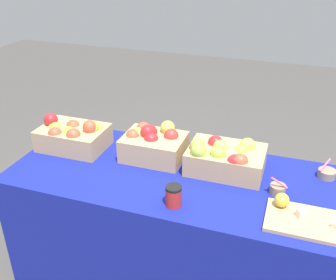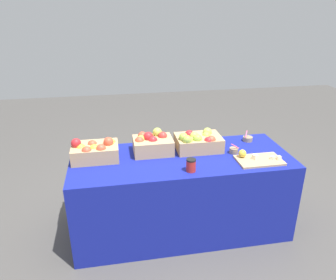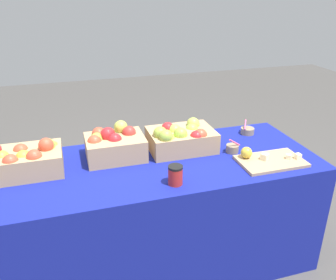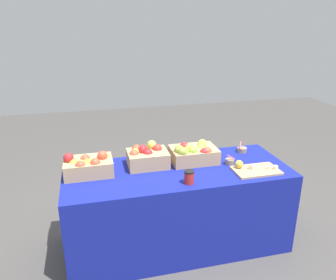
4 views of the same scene
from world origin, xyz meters
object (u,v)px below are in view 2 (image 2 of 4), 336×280
Objects in this scene: apple_crate_middle at (151,143)px; cutting_board_front at (257,159)px; sample_bowl_near at (234,150)px; coffee_cup at (191,165)px; apple_crate_left at (96,150)px; sample_bowl_mid at (248,139)px; apple_crate_right at (198,141)px.

cutting_board_front is (0.85, -0.33, -0.07)m from apple_crate_middle.
sample_bowl_near is 0.52m from coffee_cup.
apple_crate_left reaches higher than cutting_board_front.
sample_bowl_mid is (1.43, 0.14, -0.06)m from apple_crate_left.
sample_bowl_mid is at bearing 45.68° from sample_bowl_near.
sample_bowl_near is at bearing -23.11° from apple_crate_right.
cutting_board_front is at bearing 7.32° from coffee_cup.
sample_bowl_near is at bearing 29.60° from coffee_cup.
sample_bowl_mid is (0.53, 0.11, -0.06)m from apple_crate_right.
apple_crate_middle is 0.85× the size of apple_crate_right.
cutting_board_front is at bearing -21.15° from apple_crate_middle.
coffee_cup is at bearing -144.18° from sample_bowl_mid.
apple_crate_right is (0.42, -0.02, -0.01)m from apple_crate_middle.
apple_crate_middle reaches higher than sample_bowl_mid.
apple_crate_middle is 0.91m from cutting_board_front.
apple_crate_left is at bearing 175.47° from sample_bowl_near.
apple_crate_right is 4.19× the size of sample_bowl_mid.
apple_crate_right is 0.53m from cutting_board_front.
cutting_board_front is 0.60m from coffee_cup.
cutting_board_front is at bearing -53.18° from sample_bowl_near.
sample_bowl_near is at bearing 126.82° from cutting_board_front.
apple_crate_middle is 3.31× the size of sample_bowl_near.
sample_bowl_mid is at bearing 11.94° from apple_crate_right.
apple_crate_middle is at bearing 168.39° from sample_bowl_near.
sample_bowl_mid is 0.92× the size of coffee_cup.
coffee_cup is at bearing -25.48° from apple_crate_left.
coffee_cup is (-0.59, -0.08, 0.04)m from cutting_board_front.
cutting_board_front is at bearing -35.56° from apple_crate_right.
apple_crate_left is 4.02× the size of sample_bowl_mid.
apple_crate_right is 3.91× the size of sample_bowl_near.
apple_crate_middle is 3.55× the size of sample_bowl_mid.
sample_bowl_mid is (0.95, 0.09, -0.07)m from apple_crate_middle.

